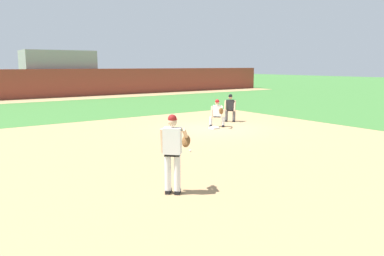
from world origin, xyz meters
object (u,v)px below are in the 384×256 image
(baseball, at_px, (190,151))
(umpire, at_px, (230,107))
(pitcher, at_px, (173,149))
(first_baseman, at_px, (217,112))
(first_base_bag, at_px, (214,128))

(baseball, height_order, umpire, umpire)
(pitcher, height_order, first_baseman, pitcher)
(umpire, bearing_deg, baseball, -142.02)
(pitcher, bearing_deg, first_base_bag, 45.30)
(baseball, xyz_separation_m, first_baseman, (4.07, 3.51, 0.69))
(first_base_bag, bearing_deg, baseball, -138.67)
(baseball, bearing_deg, umpire, 37.98)
(first_base_bag, bearing_deg, first_baseman, 36.02)
(pitcher, distance_m, umpire, 11.47)
(first_base_bag, xyz_separation_m, umpire, (2.09, 1.28, 0.75))
(baseball, height_order, pitcher, pitcher)
(first_baseman, bearing_deg, umpire, 30.02)
(first_base_bag, distance_m, umpire, 2.56)
(pitcher, relative_size, umpire, 1.27)
(first_base_bag, height_order, pitcher, pitcher)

